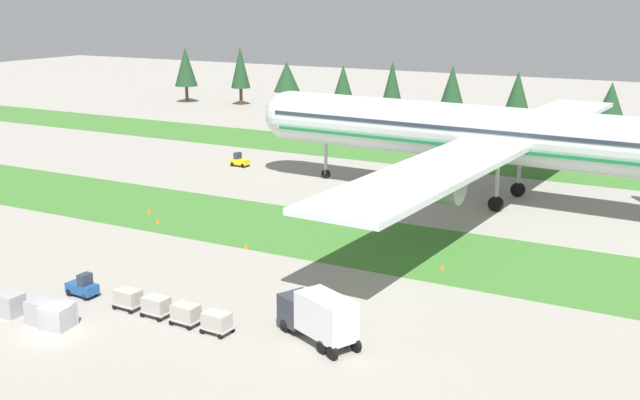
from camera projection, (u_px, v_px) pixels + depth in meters
name	position (u px, v px, depth m)	size (l,w,h in m)	color
ground_plane	(56.00, 335.00, 56.19)	(400.00, 400.00, 0.00)	gray
grass_strip_near	(280.00, 228.00, 82.12)	(320.00, 15.41, 0.01)	#3D752D
grass_strip_far	(429.00, 156.00, 118.43)	(320.00, 15.41, 0.01)	#3D752D
airliner	(492.00, 134.00, 90.83)	(63.02, 77.51, 22.33)	silver
baggage_tug	(83.00, 287.00, 63.21)	(2.66, 1.41, 1.97)	#1E4C8E
cargo_dolly_lead	(128.00, 298.00, 60.65)	(2.26, 1.60, 1.55)	#A3A3A8
cargo_dolly_second	(156.00, 305.00, 59.19)	(2.26, 1.60, 1.55)	#A3A3A8
cargo_dolly_third	(186.00, 313.00, 57.73)	(2.26, 1.60, 1.55)	#A3A3A8
cargo_dolly_fourth	(217.00, 321.00, 56.27)	(2.26, 1.60, 1.55)	#A3A3A8
catering_truck	(318.00, 315.00, 54.75)	(7.28, 4.99, 3.58)	#2D333D
pushback_tractor	(239.00, 161.00, 111.39)	(2.66, 1.43, 1.97)	yellow
ground_crew_marshaller	(350.00, 315.00, 57.23)	(0.46, 0.38, 1.74)	black
uld_container_0	(9.00, 304.00, 59.52)	(2.00, 1.60, 1.69)	#A3A3A8
uld_container_1	(42.00, 312.00, 57.97)	(2.00, 1.60, 1.79)	#A3A3A8
uld_container_2	(60.00, 314.00, 57.62)	(2.00, 1.60, 1.78)	#A3A3A8
uld_container_3	(56.00, 317.00, 57.07)	(2.00, 1.60, 1.74)	#A3A3A8
taxiway_marker_0	(158.00, 221.00, 83.76)	(0.44, 0.44, 0.50)	orange
taxiway_marker_1	(246.00, 246.00, 75.21)	(0.44, 0.44, 0.53)	orange
taxiway_marker_2	(442.00, 267.00, 69.55)	(0.44, 0.44, 0.47)	orange
taxiway_marker_3	(149.00, 211.00, 87.30)	(0.44, 0.44, 0.64)	orange
distant_tree_line	(477.00, 88.00, 144.99)	(145.65, 11.08, 12.74)	#4C3823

